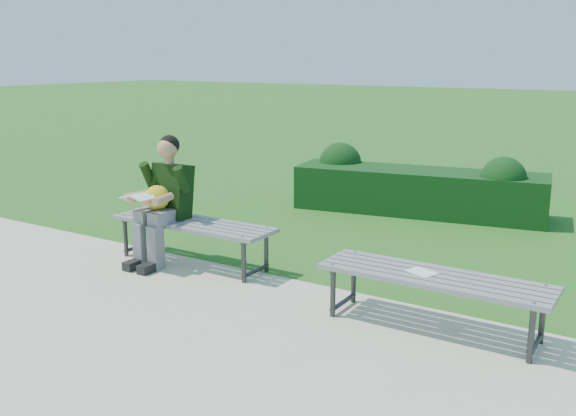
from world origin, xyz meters
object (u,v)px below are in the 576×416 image
Objects in this scene: bench_right at (434,281)px; seated_boy at (163,197)px; paper_sheet at (422,272)px; hedge at (416,187)px; bench_left at (193,227)px.

seated_boy is (-2.96, 0.18, 0.30)m from bench_right.
seated_boy reaches higher than paper_sheet.
hedge is 1.93× the size of bench_right.
paper_sheet is (2.56, -0.28, 0.06)m from bench_left.
paper_sheet is (1.47, -3.73, 0.12)m from hedge.
bench_left is at bearing -107.43° from hedge.
hedge is 4.02m from paper_sheet.
paper_sheet is at bearing -3.60° from seated_boy.
bench_right is 0.12m from paper_sheet.
bench_left is at bearing 173.85° from paper_sheet.
hedge reaches higher than paper_sheet.
hedge is at bearing 68.70° from seated_boy.
seated_boy is (-1.39, -3.55, 0.36)m from hedge.
seated_boy is (-0.30, -0.10, 0.30)m from bench_left.
hedge is at bearing 112.87° from bench_right.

